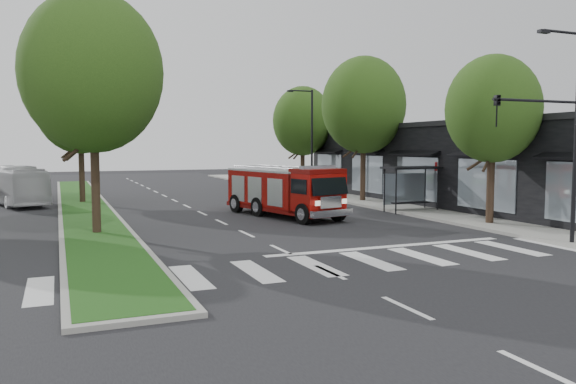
# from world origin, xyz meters

# --- Properties ---
(ground) EXTENTS (140.00, 140.00, 0.00)m
(ground) POSITION_xyz_m (0.00, 0.00, 0.00)
(ground) COLOR black
(ground) RESTS_ON ground
(sidewalk_right) EXTENTS (5.00, 80.00, 0.15)m
(sidewalk_right) POSITION_xyz_m (12.50, 10.00, 0.07)
(sidewalk_right) COLOR gray
(sidewalk_right) RESTS_ON ground
(median) EXTENTS (3.00, 50.00, 0.15)m
(median) POSITION_xyz_m (-6.00, 18.00, 0.08)
(median) COLOR gray
(median) RESTS_ON ground
(storefront_row) EXTENTS (8.00, 30.00, 5.00)m
(storefront_row) POSITION_xyz_m (17.00, 10.00, 2.50)
(storefront_row) COLOR black
(storefront_row) RESTS_ON ground
(bus_shelter) EXTENTS (3.20, 1.60, 2.61)m
(bus_shelter) POSITION_xyz_m (11.20, 8.15, 2.04)
(bus_shelter) COLOR black
(bus_shelter) RESTS_ON ground
(tree_right_near) EXTENTS (4.40, 4.40, 8.05)m
(tree_right_near) POSITION_xyz_m (11.50, 2.00, 5.51)
(tree_right_near) COLOR black
(tree_right_near) RESTS_ON ground
(tree_right_mid) EXTENTS (5.60, 5.60, 9.72)m
(tree_right_mid) POSITION_xyz_m (11.50, 14.00, 6.49)
(tree_right_mid) COLOR black
(tree_right_mid) RESTS_ON ground
(tree_right_far) EXTENTS (5.00, 5.00, 8.73)m
(tree_right_far) POSITION_xyz_m (11.50, 24.00, 5.84)
(tree_right_far) COLOR black
(tree_right_far) RESTS_ON ground
(tree_median_near) EXTENTS (5.80, 5.80, 10.16)m
(tree_median_near) POSITION_xyz_m (-6.00, 6.00, 6.81)
(tree_median_near) COLOR black
(tree_median_near) RESTS_ON ground
(tree_median_far) EXTENTS (5.60, 5.60, 9.72)m
(tree_median_far) POSITION_xyz_m (-6.00, 20.00, 6.49)
(tree_median_far) COLOR black
(tree_median_far) RESTS_ON ground
(streetlight_right_near) EXTENTS (4.08, 0.22, 8.00)m
(streetlight_right_near) POSITION_xyz_m (9.61, -3.50, 4.67)
(streetlight_right_near) COLOR black
(streetlight_right_near) RESTS_ON ground
(streetlight_right_far) EXTENTS (2.11, 0.20, 8.00)m
(streetlight_right_far) POSITION_xyz_m (10.35, 20.00, 4.48)
(streetlight_right_far) COLOR black
(streetlight_right_far) RESTS_ON ground
(fire_engine) EXTENTS (4.32, 8.48, 2.82)m
(fire_engine) POSITION_xyz_m (3.74, 8.98, 1.35)
(fire_engine) COLOR #560604
(fire_engine) RESTS_ON ground
(city_bus) EXTENTS (4.61, 9.20, 2.50)m
(city_bus) POSITION_xyz_m (-10.11, 21.29, 1.25)
(city_bus) COLOR #B7B7BC
(city_bus) RESTS_ON ground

